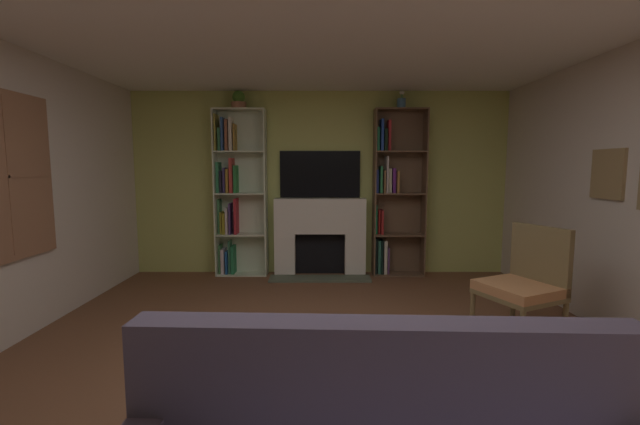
{
  "coord_description": "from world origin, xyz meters",
  "views": [
    {
      "loc": [
        0.0,
        -2.62,
        1.5
      ],
      "look_at": [
        0.0,
        1.26,
        1.07
      ],
      "focal_mm": 22.99,
      "sensor_mm": 36.0,
      "label": 1
    }
  ],
  "objects_px": {
    "potted_plant": "(239,101)",
    "armchair": "(525,281)",
    "tv": "(320,174)",
    "bookshelf_right": "(393,195)",
    "bookshelf_left": "(235,194)",
    "fireplace": "(320,234)",
    "vase_with_flowers": "(401,102)"
  },
  "relations": [
    {
      "from": "potted_plant",
      "to": "armchair",
      "type": "relative_size",
      "value": 0.24
    },
    {
      "from": "tv",
      "to": "bookshelf_right",
      "type": "bearing_deg",
      "value": -3.79
    },
    {
      "from": "tv",
      "to": "bookshelf_right",
      "type": "relative_size",
      "value": 0.49
    },
    {
      "from": "tv",
      "to": "bookshelf_right",
      "type": "height_order",
      "value": "bookshelf_right"
    },
    {
      "from": "bookshelf_right",
      "to": "bookshelf_left",
      "type": "bearing_deg",
      "value": 179.98
    },
    {
      "from": "bookshelf_left",
      "to": "fireplace",
      "type": "bearing_deg",
      "value": -1.64
    },
    {
      "from": "armchair",
      "to": "bookshelf_right",
      "type": "bearing_deg",
      "value": 108.86
    },
    {
      "from": "vase_with_flowers",
      "to": "bookshelf_left",
      "type": "bearing_deg",
      "value": 178.64
    },
    {
      "from": "potted_plant",
      "to": "vase_with_flowers",
      "type": "height_order",
      "value": "potted_plant"
    },
    {
      "from": "fireplace",
      "to": "bookshelf_left",
      "type": "bearing_deg",
      "value": 178.36
    },
    {
      "from": "bookshelf_left",
      "to": "vase_with_flowers",
      "type": "bearing_deg",
      "value": -1.36
    },
    {
      "from": "fireplace",
      "to": "armchair",
      "type": "height_order",
      "value": "fireplace"
    },
    {
      "from": "fireplace",
      "to": "potted_plant",
      "type": "distance_m",
      "value": 2.12
    },
    {
      "from": "bookshelf_right",
      "to": "armchair",
      "type": "relative_size",
      "value": 2.29
    },
    {
      "from": "potted_plant",
      "to": "vase_with_flowers",
      "type": "distance_m",
      "value": 2.18
    },
    {
      "from": "tv",
      "to": "bookshelf_right",
      "type": "xyz_separation_m",
      "value": [
        1.01,
        -0.07,
        -0.29
      ]
    },
    {
      "from": "bookshelf_left",
      "to": "armchair",
      "type": "distance_m",
      "value": 3.75
    },
    {
      "from": "bookshelf_left",
      "to": "armchair",
      "type": "height_order",
      "value": "bookshelf_left"
    },
    {
      "from": "fireplace",
      "to": "armchair",
      "type": "distance_m",
      "value": 2.82
    },
    {
      "from": "tv",
      "to": "bookshelf_left",
      "type": "bearing_deg",
      "value": -176.79
    },
    {
      "from": "fireplace",
      "to": "potted_plant",
      "type": "relative_size",
      "value": 5.77
    },
    {
      "from": "vase_with_flowers",
      "to": "armchair",
      "type": "relative_size",
      "value": 0.23
    },
    {
      "from": "vase_with_flowers",
      "to": "potted_plant",
      "type": "bearing_deg",
      "value": 180.0
    },
    {
      "from": "bookshelf_right",
      "to": "vase_with_flowers",
      "type": "xyz_separation_m",
      "value": [
        0.08,
        -0.05,
        1.26
      ]
    },
    {
      "from": "bookshelf_right",
      "to": "potted_plant",
      "type": "distance_m",
      "value": 2.46
    },
    {
      "from": "potted_plant",
      "to": "armchair",
      "type": "distance_m",
      "value": 4.05
    },
    {
      "from": "fireplace",
      "to": "armchair",
      "type": "bearing_deg",
      "value": -51.12
    },
    {
      "from": "potted_plant",
      "to": "tv",
      "type": "bearing_deg",
      "value": 6.27
    },
    {
      "from": "fireplace",
      "to": "bookshelf_right",
      "type": "height_order",
      "value": "bookshelf_right"
    },
    {
      "from": "bookshelf_right",
      "to": "potted_plant",
      "type": "height_order",
      "value": "potted_plant"
    },
    {
      "from": "fireplace",
      "to": "vase_with_flowers",
      "type": "distance_m",
      "value": 2.11
    },
    {
      "from": "bookshelf_right",
      "to": "vase_with_flowers",
      "type": "bearing_deg",
      "value": -32.66
    }
  ]
}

